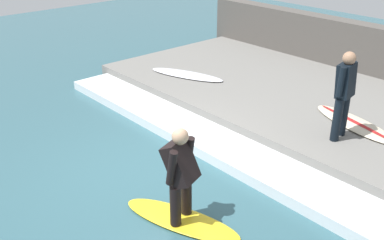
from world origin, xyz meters
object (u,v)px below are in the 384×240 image
Objects in this scene: surfer_riding at (181,171)px; surfboard_waiting_near at (355,123)px; surfboard_spare at (187,75)px; surfboard_riding at (181,220)px; surfer_waiting_near at (344,91)px.

surfer_riding is 4.02m from surfboard_waiting_near.
surfboard_waiting_near is 1.00× the size of surfboard_spare.
surfboard_riding is 3.54m from surfer_waiting_near.
surfboard_riding is 0.95× the size of surfboard_waiting_near.
surfboard_riding is 4.01m from surfboard_waiting_near.
surfer_riding is at bearing 75.96° from surfboard_riding.
surfboard_spare is at bearing 48.15° from surfer_riding.
surfer_riding reaches higher than surfboard_spare.
surfboard_spare is (3.44, 3.84, 0.35)m from surfboard_riding.
surfboard_waiting_near is (3.99, -0.32, 0.35)m from surfboard_riding.
surfboard_waiting_near is 4.19m from surfboard_spare.
surfboard_riding is 1.35× the size of surfer_riding.
surfer_riding is at bearing -131.85° from surfboard_spare.
surfboard_riding is 5.17m from surfboard_spare.
surfer_waiting_near is (3.31, -0.38, 0.39)m from surfer_riding.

